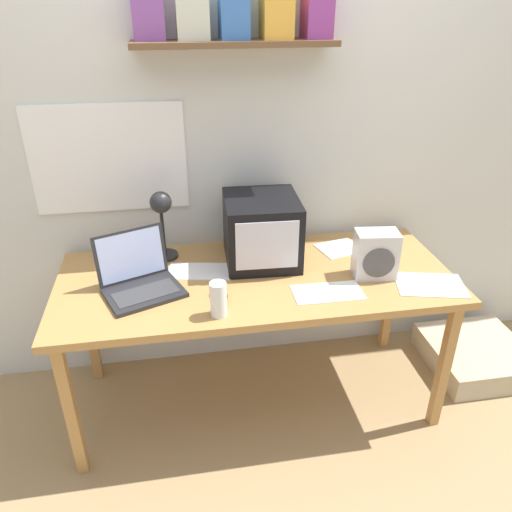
{
  "coord_description": "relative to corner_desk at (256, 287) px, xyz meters",
  "views": [
    {
      "loc": [
        -0.32,
        -1.89,
        1.84
      ],
      "look_at": [
        0.0,
        0.0,
        0.82
      ],
      "focal_mm": 35.0,
      "sensor_mm": 36.0,
      "label": 1
    }
  ],
  "objects": [
    {
      "name": "ground_plane",
      "position": [
        0.0,
        0.0,
        -0.66
      ],
      "size": [
        12.0,
        12.0,
        0.0
      ],
      "primitive_type": "plane",
      "color": "#A28459"
    },
    {
      "name": "desk_lamp",
      "position": [
        -0.39,
        0.21,
        0.3
      ],
      "size": [
        0.12,
        0.17,
        0.35
      ],
      "rotation": [
        0.0,
        0.0,
        0.07
      ],
      "color": "#232326",
      "rests_on": "corner_desk"
    },
    {
      "name": "computer_mouse",
      "position": [
        -0.18,
        -0.15,
        0.07
      ],
      "size": [
        0.09,
        0.12,
        0.03
      ],
      "rotation": [
        0.0,
        0.0,
        0.3
      ],
      "color": "#232326",
      "rests_on": "corner_desk"
    },
    {
      "name": "loose_paper_near_laptop",
      "position": [
        0.45,
        0.19,
        0.06
      ],
      "size": [
        0.24,
        0.21,
        0.0
      ],
      "rotation": [
        0.0,
        0.0,
        0.25
      ],
      "color": "white",
      "rests_on": "corner_desk"
    },
    {
      "name": "crt_monitor",
      "position": [
        0.05,
        0.15,
        0.21
      ],
      "size": [
        0.35,
        0.37,
        0.31
      ],
      "rotation": [
        0.0,
        0.0,
        -0.04
      ],
      "color": "black",
      "rests_on": "corner_desk"
    },
    {
      "name": "juice_glass",
      "position": [
        -0.19,
        -0.28,
        0.12
      ],
      "size": [
        0.07,
        0.07,
        0.14
      ],
      "color": "white",
      "rests_on": "corner_desk"
    },
    {
      "name": "back_wall",
      "position": [
        -0.0,
        0.43,
        0.65
      ],
      "size": [
        5.6,
        0.24,
        2.6
      ],
      "color": "silver",
      "rests_on": "ground_plane"
    },
    {
      "name": "loose_paper_near_monitor",
      "position": [
        0.27,
        -0.19,
        0.06
      ],
      "size": [
        0.3,
        0.16,
        0.0
      ],
      "rotation": [
        0.0,
        0.0,
        -0.01
      ],
      "color": "white",
      "rests_on": "corner_desk"
    },
    {
      "name": "corner_desk",
      "position": [
        0.0,
        0.0,
        0.0
      ],
      "size": [
        1.75,
        0.74,
        0.72
      ],
      "color": "#B68246",
      "rests_on": "ground_plane"
    },
    {
      "name": "open_notebook",
      "position": [
        -0.24,
        0.08,
        0.06
      ],
      "size": [
        0.31,
        0.2,
        0.0
      ],
      "rotation": [
        0.0,
        0.0,
        -0.18
      ],
      "color": "white",
      "rests_on": "corner_desk"
    },
    {
      "name": "laptop",
      "position": [
        -0.51,
        -0.02,
        0.12
      ],
      "size": [
        0.38,
        0.36,
        0.24
      ],
      "rotation": [
        0.0,
        0.0,
        0.38
      ],
      "color": "#232326",
      "rests_on": "corner_desk"
    },
    {
      "name": "floor_cushion",
      "position": [
        1.24,
        0.04,
        -0.6
      ],
      "size": [
        0.51,
        0.51,
        0.14
      ],
      "color": "#C0B091",
      "rests_on": "ground_plane"
    },
    {
      "name": "printed_handout",
      "position": [
        0.73,
        -0.21,
        0.06
      ],
      "size": [
        0.33,
        0.26,
        0.0
      ],
      "rotation": [
        0.0,
        0.0,
        -0.24
      ],
      "color": "white",
      "rests_on": "corner_desk"
    },
    {
      "name": "space_heater",
      "position": [
        0.51,
        -0.09,
        0.16
      ],
      "size": [
        0.2,
        0.14,
        0.21
      ],
      "rotation": [
        0.0,
        0.0,
        -0.13
      ],
      "color": "silver",
      "rests_on": "corner_desk"
    }
  ]
}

